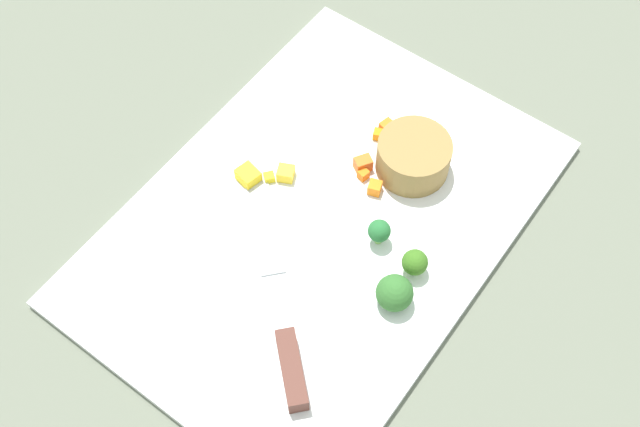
% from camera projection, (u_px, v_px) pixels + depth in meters
% --- Properties ---
extents(ground_plane, '(4.00, 4.00, 0.00)m').
position_uv_depth(ground_plane, '(320.00, 224.00, 0.90)').
color(ground_plane, '#636959').
extents(cutting_board, '(0.53, 0.37, 0.01)m').
position_uv_depth(cutting_board, '(320.00, 221.00, 0.90)').
color(cutting_board, white).
rests_on(cutting_board, ground_plane).
extents(prep_bowl, '(0.08, 0.08, 0.04)m').
position_uv_depth(prep_bowl, '(413.00, 157.00, 0.91)').
color(prep_bowl, olive).
rests_on(prep_bowl, cutting_board).
extents(chef_knife, '(0.22, 0.23, 0.02)m').
position_uv_depth(chef_knife, '(284.00, 330.00, 0.81)').
color(chef_knife, silver).
rests_on(chef_knife, cutting_board).
extents(carrot_dice_0, '(0.02, 0.02, 0.02)m').
position_uv_depth(carrot_dice_0, '(362.00, 163.00, 0.92)').
color(carrot_dice_0, orange).
rests_on(carrot_dice_0, cutting_board).
extents(carrot_dice_1, '(0.01, 0.01, 0.01)m').
position_uv_depth(carrot_dice_1, '(363.00, 174.00, 0.91)').
color(carrot_dice_1, orange).
rests_on(carrot_dice_1, cutting_board).
extents(carrot_dice_2, '(0.02, 0.02, 0.01)m').
position_uv_depth(carrot_dice_2, '(427.00, 129.00, 0.95)').
color(carrot_dice_2, orange).
rests_on(carrot_dice_2, cutting_board).
extents(carrot_dice_3, '(0.02, 0.02, 0.01)m').
position_uv_depth(carrot_dice_3, '(387.00, 127.00, 0.95)').
color(carrot_dice_3, orange).
rests_on(carrot_dice_3, cutting_board).
extents(carrot_dice_4, '(0.02, 0.02, 0.01)m').
position_uv_depth(carrot_dice_4, '(405.00, 127.00, 0.95)').
color(carrot_dice_4, orange).
rests_on(carrot_dice_4, cutting_board).
extents(carrot_dice_5, '(0.02, 0.02, 0.01)m').
position_uv_depth(carrot_dice_5, '(375.00, 188.00, 0.90)').
color(carrot_dice_5, orange).
rests_on(carrot_dice_5, cutting_board).
extents(carrot_dice_6, '(0.02, 0.02, 0.01)m').
position_uv_depth(carrot_dice_6, '(378.00, 134.00, 0.94)').
color(carrot_dice_6, orange).
rests_on(carrot_dice_6, cutting_board).
extents(pepper_dice_0, '(0.02, 0.02, 0.01)m').
position_uv_depth(pepper_dice_0, '(269.00, 177.00, 0.91)').
color(pepper_dice_0, yellow).
rests_on(pepper_dice_0, cutting_board).
extents(pepper_dice_1, '(0.03, 0.03, 0.02)m').
position_uv_depth(pepper_dice_1, '(248.00, 176.00, 0.91)').
color(pepper_dice_1, yellow).
rests_on(pepper_dice_1, cutting_board).
extents(pepper_dice_2, '(0.02, 0.02, 0.02)m').
position_uv_depth(pepper_dice_2, '(286.00, 173.00, 0.91)').
color(pepper_dice_2, yellow).
rests_on(pepper_dice_2, cutting_board).
extents(broccoli_floret_0, '(0.04, 0.04, 0.04)m').
position_uv_depth(broccoli_floret_0, '(395.00, 293.00, 0.82)').
color(broccoli_floret_0, '#81BE65').
rests_on(broccoli_floret_0, cutting_board).
extents(broccoli_floret_1, '(0.03, 0.03, 0.03)m').
position_uv_depth(broccoli_floret_1, '(415.00, 263.00, 0.84)').
color(broccoli_floret_1, '#87B154').
rests_on(broccoli_floret_1, cutting_board).
extents(broccoli_floret_2, '(0.02, 0.02, 0.03)m').
position_uv_depth(broccoli_floret_2, '(379.00, 231.00, 0.86)').
color(broccoli_floret_2, '#8DC362').
rests_on(broccoli_floret_2, cutting_board).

